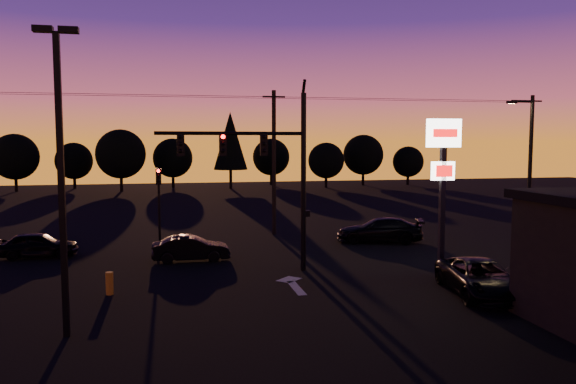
# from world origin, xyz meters

# --- Properties ---
(ground) EXTENTS (120.00, 120.00, 0.00)m
(ground) POSITION_xyz_m (0.00, 0.00, 0.00)
(ground) COLOR black
(ground) RESTS_ON ground
(lane_arrow) EXTENTS (1.20, 3.10, 0.01)m
(lane_arrow) POSITION_xyz_m (0.50, 1.67, 0.01)
(lane_arrow) COLOR beige
(lane_arrow) RESTS_ON ground
(traffic_signal_mast) EXTENTS (6.79, 0.52, 8.58)m
(traffic_signal_mast) POSITION_xyz_m (-0.10, 3.99, 4.94)
(traffic_signal_mast) COLOR black
(traffic_signal_mast) RESTS_ON ground
(secondary_signal) EXTENTS (0.30, 0.31, 4.35)m
(secondary_signal) POSITION_xyz_m (-5.00, 11.49, 2.86)
(secondary_signal) COLOR black
(secondary_signal) RESTS_ON ground
(parking_lot_light) EXTENTS (1.25, 0.30, 9.14)m
(parking_lot_light) POSITION_xyz_m (-7.50, -3.00, 5.27)
(parking_lot_light) COLOR black
(parking_lot_light) RESTS_ON ground
(pylon_sign) EXTENTS (1.50, 0.28, 6.80)m
(pylon_sign) POSITION_xyz_m (7.00, 1.50, 4.91)
(pylon_sign) COLOR black
(pylon_sign) RESTS_ON ground
(streetlight) EXTENTS (1.55, 0.35, 8.00)m
(streetlight) POSITION_xyz_m (13.91, 5.50, 4.42)
(streetlight) COLOR black
(streetlight) RESTS_ON ground
(utility_pole_1) EXTENTS (1.40, 0.26, 9.00)m
(utility_pole_1) POSITION_xyz_m (2.00, 14.00, 4.59)
(utility_pole_1) COLOR black
(utility_pole_1) RESTS_ON ground
(utility_pole_2) EXTENTS (1.40, 0.26, 9.00)m
(utility_pole_2) POSITION_xyz_m (20.00, 14.00, 4.59)
(utility_pole_2) COLOR black
(utility_pole_2) RESTS_ON ground
(power_wires) EXTENTS (36.00, 1.22, 0.07)m
(power_wires) POSITION_xyz_m (2.00, 14.00, 8.57)
(power_wires) COLOR black
(power_wires) RESTS_ON ground
(bollard) EXTENTS (0.29, 0.29, 0.87)m
(bollard) POSITION_xyz_m (-6.71, 1.56, 0.44)
(bollard) COLOR orange
(bollard) RESTS_ON ground
(tree_0) EXTENTS (5.36, 5.36, 6.74)m
(tree_0) POSITION_xyz_m (-22.00, 50.00, 4.06)
(tree_0) COLOR black
(tree_0) RESTS_ON ground
(tree_1) EXTENTS (4.54, 4.54, 5.71)m
(tree_1) POSITION_xyz_m (-16.00, 53.00, 3.43)
(tree_1) COLOR black
(tree_1) RESTS_ON ground
(tree_2) EXTENTS (5.77, 5.78, 7.26)m
(tree_2) POSITION_xyz_m (-10.00, 48.00, 4.37)
(tree_2) COLOR black
(tree_2) RESTS_ON ground
(tree_3) EXTENTS (4.95, 4.95, 6.22)m
(tree_3) POSITION_xyz_m (-4.00, 52.00, 3.75)
(tree_3) COLOR black
(tree_3) RESTS_ON ground
(tree_4) EXTENTS (4.18, 4.18, 9.50)m
(tree_4) POSITION_xyz_m (3.00, 49.00, 5.93)
(tree_4) COLOR black
(tree_4) RESTS_ON ground
(tree_5) EXTENTS (4.95, 4.95, 6.22)m
(tree_5) POSITION_xyz_m (9.00, 54.00, 3.75)
(tree_5) COLOR black
(tree_5) RESTS_ON ground
(tree_6) EXTENTS (4.54, 4.54, 5.71)m
(tree_6) POSITION_xyz_m (15.00, 48.00, 3.43)
(tree_6) COLOR black
(tree_6) RESTS_ON ground
(tree_7) EXTENTS (5.36, 5.36, 6.74)m
(tree_7) POSITION_xyz_m (21.00, 51.00, 4.06)
(tree_7) COLOR black
(tree_7) RESTS_ON ground
(tree_8) EXTENTS (4.12, 4.12, 5.19)m
(tree_8) POSITION_xyz_m (27.00, 50.00, 3.12)
(tree_8) COLOR black
(tree_8) RESTS_ON ground
(car_left) EXTENTS (3.85, 1.55, 1.31)m
(car_left) POSITION_xyz_m (-10.97, 9.47, 0.66)
(car_left) COLOR black
(car_left) RESTS_ON ground
(car_mid) EXTENTS (3.77, 1.35, 1.24)m
(car_mid) POSITION_xyz_m (-3.43, 7.07, 0.62)
(car_mid) COLOR black
(car_mid) RESTS_ON ground
(car_right) EXTENTS (5.29, 3.31, 1.43)m
(car_right) POSITION_xyz_m (7.51, 10.01, 0.72)
(car_right) COLOR black
(car_right) RESTS_ON ground
(suv_parked) EXTENTS (2.96, 5.14, 1.35)m
(suv_parked) POSITION_xyz_m (7.13, -1.47, 0.67)
(suv_parked) COLOR black
(suv_parked) RESTS_ON ground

